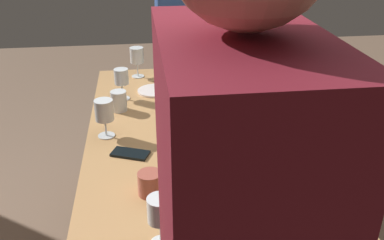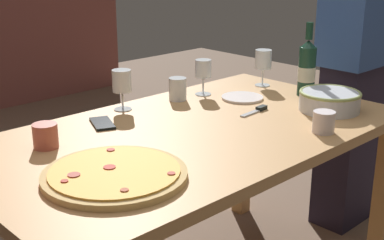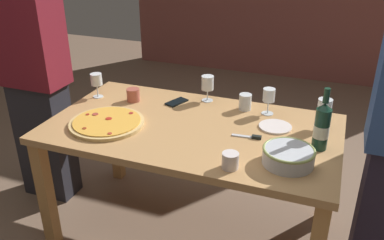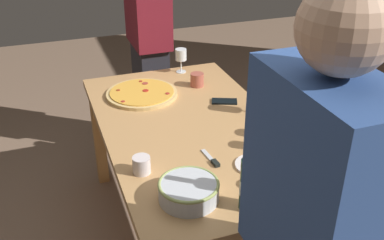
{
  "view_description": "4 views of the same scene",
  "coord_description": "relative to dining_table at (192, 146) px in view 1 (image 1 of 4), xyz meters",
  "views": [
    {
      "loc": [
        -1.67,
        0.21,
        1.61
      ],
      "look_at": [
        0.0,
        0.0,
        0.79
      ],
      "focal_mm": 40.31,
      "sensor_mm": 36.0,
      "label": 1
    },
    {
      "loc": [
        -1.25,
        -1.31,
        1.38
      ],
      "look_at": [
        0.0,
        0.0,
        0.79
      ],
      "focal_mm": 49.75,
      "sensor_mm": 36.0,
      "label": 2
    },
    {
      "loc": [
        0.71,
        -1.9,
        1.77
      ],
      "look_at": [
        0.0,
        0.0,
        0.79
      ],
      "focal_mm": 38.37,
      "sensor_mm": 36.0,
      "label": 3
    },
    {
      "loc": [
        1.9,
        -0.68,
        1.88
      ],
      "look_at": [
        0.0,
        0.0,
        0.79
      ],
      "focal_mm": 42.05,
      "sensor_mm": 36.0,
      "label": 4
    }
  ],
  "objects": [
    {
      "name": "cup_spare",
      "position": [
        0.22,
        0.32,
        0.14
      ],
      "size": [
        0.08,
        0.08,
        0.1
      ],
      "primitive_type": "cylinder",
      "color": "white",
      "rests_on": "dining_table"
    },
    {
      "name": "pizza",
      "position": [
        -0.45,
        -0.15,
        0.11
      ],
      "size": [
        0.42,
        0.42,
        0.03
      ],
      "color": "#D9B36E",
      "rests_on": "dining_table"
    },
    {
      "name": "serving_bowl",
      "position": [
        0.56,
        -0.21,
        0.14
      ],
      "size": [
        0.24,
        0.24,
        0.08
      ],
      "color": "silver",
      "rests_on": "dining_table"
    },
    {
      "name": "wine_glass_near_pizza",
      "position": [
        -0.72,
        0.18,
        0.21
      ],
      "size": [
        0.07,
        0.07,
        0.16
      ],
      "color": "white",
      "rests_on": "dining_table"
    },
    {
      "name": "cup_amber",
      "position": [
        0.31,
        -0.34,
        0.13
      ],
      "size": [
        0.08,
        0.08,
        0.08
      ],
      "primitive_type": "cylinder",
      "color": "silver",
      "rests_on": "dining_table"
    },
    {
      "name": "pizza_knife",
      "position": [
        0.34,
        -0.02,
        0.1
      ],
      "size": [
        0.16,
        0.03,
        0.02
      ],
      "color": "silver",
      "rests_on": "dining_table"
    },
    {
      "name": "wine_bottle",
      "position": [
        0.68,
        -0.01,
        0.22
      ],
      "size": [
        0.08,
        0.08,
        0.32
      ],
      "color": "#173B2A",
      "rests_on": "dining_table"
    },
    {
      "name": "dining_table",
      "position": [
        0.0,
        0.0,
        0.0
      ],
      "size": [
        1.6,
        0.9,
        0.75
      ],
      "color": "tan",
      "rests_on": "ground"
    },
    {
      "name": "cell_phone",
      "position": [
        -0.2,
        0.27,
        0.1
      ],
      "size": [
        0.12,
        0.16,
        0.01
      ],
      "primitive_type": "cube",
      "rotation": [
        0.0,
        0.0,
        2.75
      ],
      "color": "black",
      "rests_on": "dining_table"
    },
    {
      "name": "person_guest_left",
      "position": [
        1.1,
        -0.03,
        0.2
      ],
      "size": [
        0.44,
        0.24,
        1.7
      ],
      "rotation": [
        0.0,
        0.0,
        3.11
      ],
      "color": "#241E31",
      "rests_on": "ground"
    },
    {
      "name": "wine_glass_by_bottle",
      "position": [
        0.68,
        0.23,
        0.21
      ],
      "size": [
        0.08,
        0.08,
        0.17
      ],
      "color": "white",
      "rests_on": "dining_table"
    },
    {
      "name": "wine_glass_far_left",
      "position": [
        0.36,
        0.31,
        0.2
      ],
      "size": [
        0.07,
        0.07,
        0.16
      ],
      "color": "white",
      "rests_on": "dining_table"
    },
    {
      "name": "wine_glass_far_right",
      "position": [
        -0.03,
        0.37,
        0.2
      ],
      "size": [
        0.08,
        0.08,
        0.16
      ],
      "color": "white",
      "rests_on": "dining_table"
    },
    {
      "name": "side_plate",
      "position": [
        0.44,
        0.14,
        0.1
      ],
      "size": [
        0.18,
        0.18,
        0.01
      ],
      "primitive_type": "cylinder",
      "color": "white",
      "rests_on": "dining_table"
    },
    {
      "name": "cup_ceramic",
      "position": [
        -0.47,
        0.2,
        0.13
      ],
      "size": [
        0.08,
        0.08,
        0.08
      ],
      "primitive_type": "cylinder",
      "color": "#AF5545",
      "rests_on": "dining_table"
    }
  ]
}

